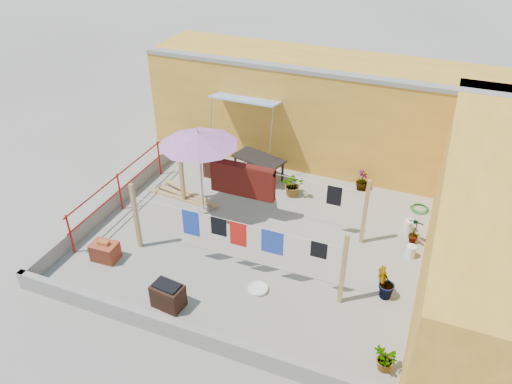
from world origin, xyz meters
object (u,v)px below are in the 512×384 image
Objects in this scene: water_jug_a at (410,252)px; plant_back_a at (293,185)px; patio_umbrella at (199,139)px; white_basin at (258,289)px; water_jug_b at (408,226)px; outdoor_table at (259,160)px; brick_stack at (105,251)px; green_hose at (420,208)px; brazier at (168,295)px.

water_jug_a is 0.54× the size of plant_back_a.
patio_umbrella reaches higher than white_basin.
water_jug_b is at bearing 51.13° from white_basin.
outdoor_table is at bearing 70.52° from patio_umbrella.
outdoor_table is at bearing 167.52° from water_jug_b.
patio_umbrella is 1.46× the size of outdoor_table.
brick_stack is at bearing -157.56° from water_jug_a.
green_hose is (2.94, 4.54, -0.01)m from white_basin.
white_basin is (1.58, 1.13, -0.24)m from brazier.
brazier is 5.18m from plant_back_a.
water_jug_a is 2.14m from green_hose.
water_jug_b is 3.31m from plant_back_a.
white_basin is at bearing 35.52° from brazier.
outdoor_table is 2.36× the size of plant_back_a.
brick_stack is 0.89× the size of brazier.
water_jug_a is 0.74× the size of green_hose.
water_jug_b is (4.35, 4.56, -0.12)m from brazier.
brazier reaches higher than water_jug_a.
patio_umbrella is 5.81m from water_jug_a.
brick_stack is (-2.00, -4.79, -0.41)m from outdoor_table.
brick_stack is at bearing -143.74° from green_hose.
brazier is at bearing -102.08° from plant_back_a.
white_basin is at bearing -42.33° from patio_umbrella.
green_hose is at bearing 51.43° from brazier.
water_jug_a is at bearing 22.44° from brick_stack.
white_basin is (1.75, -4.43, -0.59)m from outdoor_table.
water_jug_b is at bearing 46.36° from brazier.
brick_stack is 0.89× the size of plant_back_a.
brick_stack is at bearing -149.77° from water_jug_b.
brazier is 1.96m from white_basin.
outdoor_table is 2.36× the size of brazier.
brazier is 1.00× the size of plant_back_a.
water_jug_a is at bearing -24.01° from plant_back_a.
brick_stack is 3.77m from white_basin.
patio_umbrella reaches higher than outdoor_table.
plant_back_a is at bearing 77.92° from brazier.
plant_back_a is (-0.50, 3.94, 0.31)m from white_basin.
white_basin reaches higher than green_hose.
plant_back_a is at bearing -21.62° from outdoor_table.
white_basin is at bearing 5.55° from brick_stack.
white_basin is (2.50, -2.28, -2.13)m from patio_umbrella.
plant_back_a is at bearing 97.24° from white_basin.
brazier is (2.16, -0.77, 0.06)m from brick_stack.
water_jug_a is at bearing 39.16° from white_basin.
water_jug_b is at bearing -8.78° from plant_back_a.
water_jug_a reaches higher than green_hose.
green_hose is at bearing 22.53° from patio_umbrella.
patio_umbrella is at bearing -178.75° from water_jug_a.
patio_umbrella is 2.75m from outdoor_table.
water_jug_a is at bearing 1.25° from patio_umbrella.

